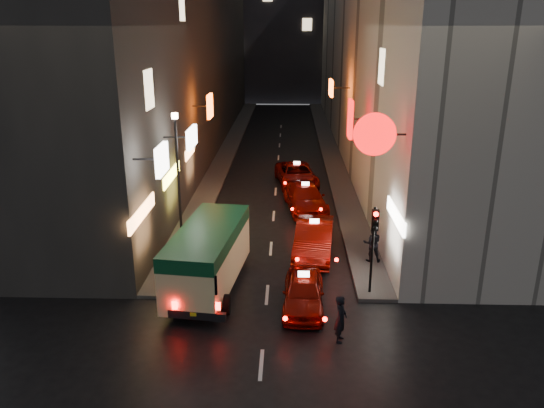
# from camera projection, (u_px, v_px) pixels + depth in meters

# --- Properties ---
(building_left) EXTENTS (7.41, 52.29, 18.00)m
(building_left) POSITION_uv_depth(u_px,v_px,m) (179.00, 38.00, 42.19)
(building_left) COLOR #33302E
(building_left) RESTS_ON ground
(building_right) EXTENTS (7.89, 52.14, 18.00)m
(building_right) POSITION_uv_depth(u_px,v_px,m) (381.00, 38.00, 41.72)
(building_right) COLOR #BBB6AB
(building_right) RESTS_ON ground
(building_far) EXTENTS (30.00, 10.00, 22.00)m
(building_far) POSITION_uv_depth(u_px,v_px,m) (284.00, 17.00, 71.60)
(building_far) COLOR #303035
(building_far) RESTS_ON ground
(sidewalk_left) EXTENTS (1.50, 52.00, 0.15)m
(sidewalk_left) POSITION_uv_depth(u_px,v_px,m) (229.00, 148.00, 44.96)
(sidewalk_left) COLOR #43413E
(sidewalk_left) RESTS_ON ground
(sidewalk_right) EXTENTS (1.50, 52.00, 0.15)m
(sidewalk_right) POSITION_uv_depth(u_px,v_px,m) (329.00, 149.00, 44.71)
(sidewalk_right) COLOR #43413E
(sidewalk_right) RESTS_ON ground
(minibus) EXTENTS (2.83, 6.23, 2.58)m
(minibus) POSITION_uv_depth(u_px,v_px,m) (208.00, 251.00, 20.70)
(minibus) COLOR #F5DF99
(minibus) RESTS_ON ground
(taxi_near) EXTENTS (2.10, 4.74, 1.66)m
(taxi_near) POSITION_uv_depth(u_px,v_px,m) (303.00, 289.00, 19.59)
(taxi_near) COLOR #730902
(taxi_near) RESTS_ON ground
(taxi_second) EXTENTS (2.93, 5.90, 1.98)m
(taxi_second) POSITION_uv_depth(u_px,v_px,m) (314.00, 236.00, 24.07)
(taxi_second) COLOR #730902
(taxi_second) RESTS_ON ground
(taxi_third) EXTENTS (2.96, 5.58, 1.86)m
(taxi_third) POSITION_uv_depth(u_px,v_px,m) (305.00, 195.00, 29.99)
(taxi_third) COLOR #730902
(taxi_third) RESTS_ON ground
(taxi_far) EXTENTS (2.93, 5.50, 1.83)m
(taxi_far) POSITION_uv_depth(u_px,v_px,m) (297.00, 173.00, 34.55)
(taxi_far) COLOR #730902
(taxi_far) RESTS_ON ground
(pedestrian_crossing) EXTENTS (0.54, 0.70, 1.88)m
(pedestrian_crossing) POSITION_uv_depth(u_px,v_px,m) (341.00, 316.00, 17.43)
(pedestrian_crossing) COLOR black
(pedestrian_crossing) RESTS_ON ground
(pedestrian_sidewalk) EXTENTS (0.73, 0.47, 1.89)m
(pedestrian_sidewalk) POSITION_uv_depth(u_px,v_px,m) (372.00, 241.00, 23.06)
(pedestrian_sidewalk) COLOR black
(pedestrian_sidewalk) RESTS_ON sidewalk_right
(traffic_light) EXTENTS (0.26, 0.43, 3.50)m
(traffic_light) POSITION_uv_depth(u_px,v_px,m) (374.00, 233.00, 19.72)
(traffic_light) COLOR black
(traffic_light) RESTS_ON sidewalk_right
(lamp_post) EXTENTS (0.28, 0.28, 6.22)m
(lamp_post) POSITION_uv_depth(u_px,v_px,m) (178.00, 172.00, 23.91)
(lamp_post) COLOR black
(lamp_post) RESTS_ON sidewalk_left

